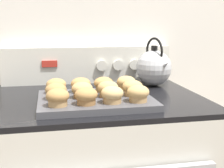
# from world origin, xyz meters

# --- Properties ---
(wall_back) EXTENTS (8.00, 0.05, 2.40)m
(wall_back) POSITION_xyz_m (0.00, 0.66, 1.20)
(wall_back) COLOR white
(wall_back) RESTS_ON ground_plane
(control_panel) EXTENTS (0.78, 0.07, 0.17)m
(control_panel) POSITION_xyz_m (0.00, 0.61, 0.98)
(control_panel) COLOR silver
(control_panel) RESTS_ON stove_range
(muffin_pan) EXTENTS (0.39, 0.31, 0.02)m
(muffin_pan) POSITION_xyz_m (-0.02, 0.23, 0.91)
(muffin_pan) COLOR #4C4C51
(muffin_pan) RESTS_ON stove_range
(muffin_r0_c0) EXTENTS (0.07, 0.07, 0.06)m
(muffin_r0_c0) POSITION_xyz_m (-0.15, 0.14, 0.94)
(muffin_r0_c0) COLOR tan
(muffin_r0_c0) RESTS_ON muffin_pan
(muffin_r0_c1) EXTENTS (0.07, 0.07, 0.06)m
(muffin_r0_c1) POSITION_xyz_m (-0.06, 0.14, 0.94)
(muffin_r0_c1) COLOR olive
(muffin_r0_c1) RESTS_ON muffin_pan
(muffin_r0_c2) EXTENTS (0.07, 0.07, 0.06)m
(muffin_r0_c2) POSITION_xyz_m (0.02, 0.14, 0.94)
(muffin_r0_c2) COLOR tan
(muffin_r0_c2) RESTS_ON muffin_pan
(muffin_r0_c3) EXTENTS (0.07, 0.07, 0.06)m
(muffin_r0_c3) POSITION_xyz_m (0.11, 0.14, 0.94)
(muffin_r0_c3) COLOR tan
(muffin_r0_c3) RESTS_ON muffin_pan
(muffin_r1_c0) EXTENTS (0.07, 0.07, 0.06)m
(muffin_r1_c0) POSITION_xyz_m (-0.16, 0.23, 0.94)
(muffin_r1_c0) COLOR #A37A4C
(muffin_r1_c0) RESTS_ON muffin_pan
(muffin_r1_c1) EXTENTS (0.07, 0.07, 0.06)m
(muffin_r1_c1) POSITION_xyz_m (-0.07, 0.23, 0.94)
(muffin_r1_c1) COLOR olive
(muffin_r1_c1) RESTS_ON muffin_pan
(muffin_r1_c2) EXTENTS (0.07, 0.07, 0.06)m
(muffin_r1_c2) POSITION_xyz_m (0.02, 0.23, 0.94)
(muffin_r1_c2) COLOR #A37A4C
(muffin_r1_c2) RESTS_ON muffin_pan
(muffin_r1_c3) EXTENTS (0.07, 0.07, 0.06)m
(muffin_r1_c3) POSITION_xyz_m (0.11, 0.23, 0.94)
(muffin_r1_c3) COLOR tan
(muffin_r1_c3) RESTS_ON muffin_pan
(muffin_r2_c0) EXTENTS (0.07, 0.07, 0.06)m
(muffin_r2_c0) POSITION_xyz_m (-0.15, 0.32, 0.94)
(muffin_r2_c0) COLOR tan
(muffin_r2_c0) RESTS_ON muffin_pan
(muffin_r2_c1) EXTENTS (0.07, 0.07, 0.06)m
(muffin_r2_c1) POSITION_xyz_m (-0.06, 0.32, 0.94)
(muffin_r2_c1) COLOR tan
(muffin_r2_c1) RESTS_ON muffin_pan
(muffin_r2_c2) EXTENTS (0.07, 0.07, 0.06)m
(muffin_r2_c2) POSITION_xyz_m (0.02, 0.31, 0.94)
(muffin_r2_c2) COLOR tan
(muffin_r2_c2) RESTS_ON muffin_pan
(muffin_r2_c3) EXTENTS (0.07, 0.07, 0.06)m
(muffin_r2_c3) POSITION_xyz_m (0.11, 0.32, 0.94)
(muffin_r2_c3) COLOR tan
(muffin_r2_c3) RESTS_ON muffin_pan
(tea_kettle) EXTENTS (0.16, 0.19, 0.21)m
(tea_kettle) POSITION_xyz_m (0.28, 0.48, 0.98)
(tea_kettle) COLOR silver
(tea_kettle) RESTS_ON stove_range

